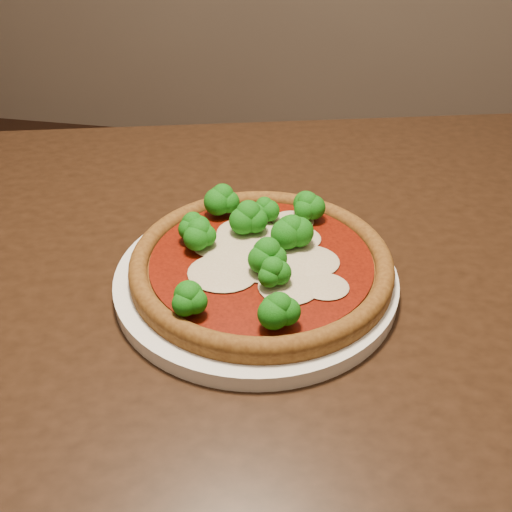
# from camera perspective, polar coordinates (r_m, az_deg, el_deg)

# --- Properties ---
(dining_table) EXTENTS (1.37, 1.18, 0.75)m
(dining_table) POSITION_cam_1_polar(r_m,az_deg,el_deg) (0.72, -2.64, -7.81)
(dining_table) COLOR black
(dining_table) RESTS_ON floor
(plate) EXTENTS (0.32, 0.32, 0.02)m
(plate) POSITION_cam_1_polar(r_m,az_deg,el_deg) (0.64, 0.00, -2.23)
(plate) COLOR white
(plate) RESTS_ON dining_table
(pizza) EXTENTS (0.29, 0.29, 0.06)m
(pizza) POSITION_cam_1_polar(r_m,az_deg,el_deg) (0.64, 0.36, 0.00)
(pizza) COLOR brown
(pizza) RESTS_ON plate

